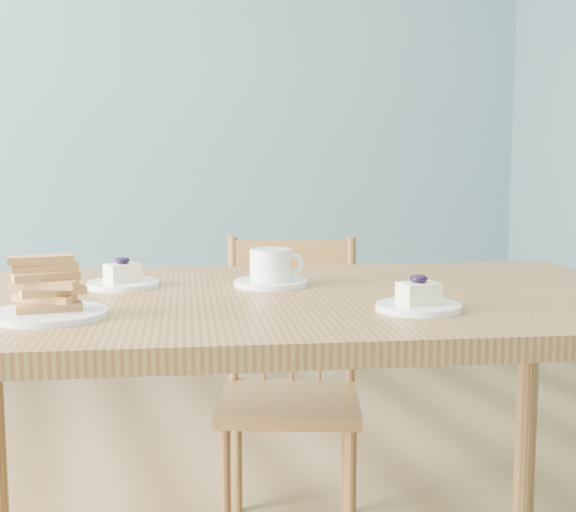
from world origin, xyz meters
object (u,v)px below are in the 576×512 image
at_px(dining_chair, 290,386).
at_px(biscotti_plate, 49,297).
at_px(dining_table, 290,333).
at_px(cheesecake_plate_near, 419,301).
at_px(coffee_cup, 272,270).
at_px(cheesecake_plate_far, 123,279).

bearing_deg(dining_chair, biscotti_plate, -115.34).
relative_size(dining_table, cheesecake_plate_near, 10.31).
xyz_separation_m(dining_table, cheesecake_plate_near, (0.17, -0.23, 0.10)).
relative_size(coffee_cup, biscotti_plate, 0.78).
height_order(dining_table, dining_chair, dining_chair).
bearing_deg(coffee_cup, dining_table, -76.94).
distance_m(cheesecake_plate_near, biscotti_plate, 0.66).
distance_m(coffee_cup, biscotti_plate, 0.51).
bearing_deg(cheesecake_plate_near, dining_chair, 89.28).
bearing_deg(dining_table, coffee_cup, 101.86).
bearing_deg(coffee_cup, biscotti_plate, -144.56).
height_order(dining_chair, cheesecake_plate_far, cheesecake_plate_far).
distance_m(dining_chair, cheesecake_plate_far, 0.72).
height_order(dining_chair, coffee_cup, coffee_cup).
bearing_deg(dining_table, cheesecake_plate_far, 157.63).
relative_size(dining_chair, cheesecake_plate_far, 5.46).
relative_size(cheesecake_plate_near, cheesecake_plate_far, 1.02).
height_order(cheesecake_plate_near, cheesecake_plate_far, cheesecake_plate_near).
xyz_separation_m(dining_table, cheesecake_plate_far, (-0.31, 0.20, 0.10)).
xyz_separation_m(dining_table, coffee_cup, (-0.00, 0.12, 0.11)).
distance_m(dining_table, dining_chair, 0.65).
height_order(dining_table, cheesecake_plate_near, cheesecake_plate_near).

